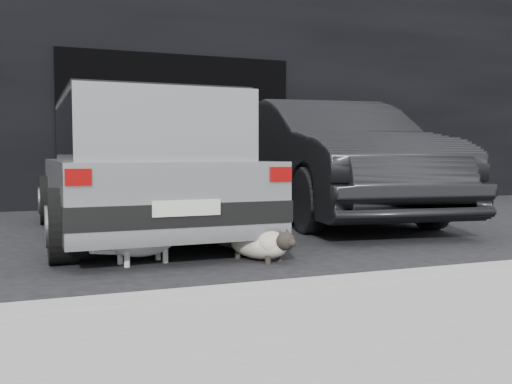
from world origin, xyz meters
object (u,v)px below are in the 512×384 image
object	(u,v)px
second_car	(328,159)
cat_siamese	(263,245)
silver_hatchback	(140,161)
cat_white	(147,240)

from	to	relation	value
second_car	cat_siamese	bearing A→B (deg)	-120.22
silver_hatchback	second_car	bearing A→B (deg)	16.02
cat_siamese	cat_white	xyz separation A→B (m)	(-0.93, 0.25, 0.06)
silver_hatchback	cat_siamese	bearing A→B (deg)	-69.71
second_car	cat_white	bearing A→B (deg)	-133.70
cat_siamese	cat_white	distance (m)	0.96
cat_siamese	cat_white	size ratio (longest dim) A/B	0.95
second_car	cat_white	size ratio (longest dim) A/B	6.14
silver_hatchback	second_car	world-z (taller)	second_car
cat_siamese	cat_white	world-z (taller)	cat_white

